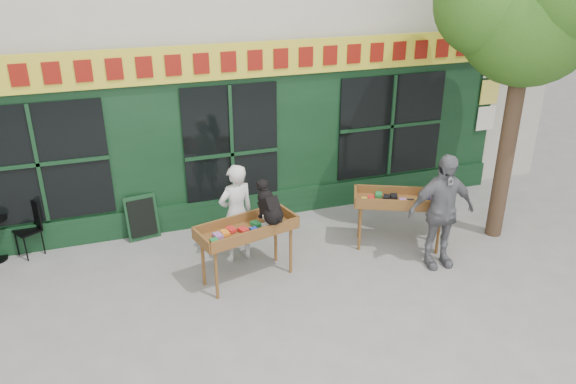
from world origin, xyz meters
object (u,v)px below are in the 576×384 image
at_px(dog, 270,202).
at_px(book_cart_center, 247,232).
at_px(man_right, 441,211).
at_px(book_cart_right, 400,202).
at_px(woman, 236,213).

bearing_deg(dog, book_cart_center, 157.17).
xyz_separation_m(book_cart_center, man_right, (3.01, -0.56, 0.13)).
bearing_deg(book_cart_right, man_right, -43.27).
bearing_deg(book_cart_center, man_right, -25.31).
height_order(book_cart_right, man_right, man_right).
height_order(dog, book_cart_right, dog).
xyz_separation_m(dog, woman, (-0.35, 0.70, -0.46)).
xyz_separation_m(woman, book_cart_right, (2.71, -0.46, -0.01)).
bearing_deg(dog, man_right, -25.63).
bearing_deg(book_cart_center, book_cart_right, -10.78).
relative_size(book_cart_center, man_right, 0.85).
height_order(woman, book_cart_right, woman).
relative_size(woman, book_cart_right, 1.03).
bearing_deg(woman, book_cart_right, 155.59).
xyz_separation_m(woman, man_right, (3.01, -1.21, 0.12)).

